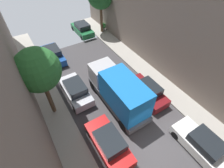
# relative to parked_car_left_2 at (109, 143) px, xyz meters

# --- Properties ---
(ground) EXTENTS (32.00, 32.00, 0.00)m
(ground) POSITION_rel_parked_car_left_2_xyz_m (2.70, -1.79, -0.72)
(ground) COLOR #423F42
(sidewalk_right) EXTENTS (2.00, 44.00, 0.15)m
(sidewalk_right) POSITION_rel_parked_car_left_2_xyz_m (7.70, -1.79, -0.64)
(sidewalk_right) COLOR #A8A399
(sidewalk_right) RESTS_ON ground
(parked_car_left_2) EXTENTS (1.78, 4.20, 1.57)m
(parked_car_left_2) POSITION_rel_parked_car_left_2_xyz_m (0.00, 0.00, 0.00)
(parked_car_left_2) COLOR red
(parked_car_left_2) RESTS_ON ground
(parked_car_left_3) EXTENTS (1.78, 4.20, 1.57)m
(parked_car_left_3) POSITION_rel_parked_car_left_2_xyz_m (0.00, 5.83, 0.00)
(parked_car_left_3) COLOR silver
(parked_car_left_3) RESTS_ON ground
(parked_car_left_4) EXTENTS (1.78, 4.20, 1.57)m
(parked_car_left_4) POSITION_rel_parked_car_left_2_xyz_m (0.00, 12.35, 0.00)
(parked_car_left_4) COLOR #194799
(parked_car_left_4) RESTS_ON ground
(parked_car_right_1) EXTENTS (1.78, 4.20, 1.57)m
(parked_car_right_1) POSITION_rel_parked_car_left_2_xyz_m (5.40, -3.51, 0.00)
(parked_car_right_1) COLOR white
(parked_car_right_1) RESTS_ON ground
(parked_car_right_2) EXTENTS (1.78, 4.20, 1.57)m
(parked_car_right_2) POSITION_rel_parked_car_left_2_xyz_m (5.40, 2.35, 0.00)
(parked_car_right_2) COLOR maroon
(parked_car_right_2) RESTS_ON ground
(parked_car_right_3) EXTENTS (1.78, 4.20, 1.57)m
(parked_car_right_3) POSITION_rel_parked_car_left_2_xyz_m (5.40, 16.16, 0.00)
(parked_car_right_3) COLOR #1E6638
(parked_car_right_3) RESTS_ON ground
(delivery_truck) EXTENTS (2.26, 6.60, 3.38)m
(delivery_truck) POSITION_rel_parked_car_left_2_xyz_m (2.70, 2.94, 1.07)
(delivery_truck) COLOR #4C4C51
(delivery_truck) RESTS_ON ground
(street_tree_0) EXTENTS (3.10, 3.10, 6.05)m
(street_tree_0) POSITION_rel_parked_car_left_2_xyz_m (-2.31, 5.18, 3.90)
(street_tree_0) COLOR brown
(street_tree_0) RESTS_ON sidewalk_left
(potted_plant_0) EXTENTS (0.78, 0.78, 1.01)m
(potted_plant_0) POSITION_rel_parked_car_left_2_xyz_m (8.29, 15.41, -0.02)
(potted_plant_0) COLOR #B2A899
(potted_plant_0) RESTS_ON sidewalk_right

